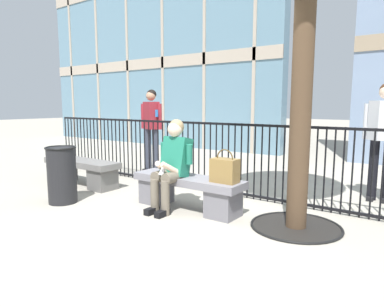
{
  "coord_description": "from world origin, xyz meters",
  "views": [
    {
      "loc": [
        2.72,
        -3.63,
        1.41
      ],
      "look_at": [
        0.0,
        0.1,
        0.75
      ],
      "focal_mm": 32.32,
      "sensor_mm": 36.0,
      "label": 1
    }
  ],
  "objects_px": {
    "stone_bench": "(188,189)",
    "stone_bench_far": "(82,170)",
    "trash_can": "(62,174)",
    "bystander_at_railing": "(151,124)",
    "bystander_further_back": "(384,133)",
    "seated_person_with_phone": "(172,162)",
    "handbag_on_bench": "(225,170)"
  },
  "relations": [
    {
      "from": "bystander_at_railing",
      "to": "trash_can",
      "type": "bearing_deg",
      "value": -77.44
    },
    {
      "from": "stone_bench",
      "to": "seated_person_with_phone",
      "type": "distance_m",
      "value": 0.43
    },
    {
      "from": "seated_person_with_phone",
      "to": "trash_can",
      "type": "distance_m",
      "value": 1.65
    },
    {
      "from": "bystander_further_back",
      "to": "stone_bench_far",
      "type": "distance_m",
      "value": 4.85
    },
    {
      "from": "stone_bench",
      "to": "trash_can",
      "type": "bearing_deg",
      "value": -153.69
    },
    {
      "from": "bystander_further_back",
      "to": "stone_bench_far",
      "type": "relative_size",
      "value": 1.07
    },
    {
      "from": "seated_person_with_phone",
      "to": "stone_bench_far",
      "type": "height_order",
      "value": "seated_person_with_phone"
    },
    {
      "from": "handbag_on_bench",
      "to": "trash_can",
      "type": "distance_m",
      "value": 2.37
    },
    {
      "from": "stone_bench",
      "to": "trash_can",
      "type": "height_order",
      "value": "trash_can"
    },
    {
      "from": "bystander_at_railing",
      "to": "trash_can",
      "type": "xyz_separation_m",
      "value": [
        0.55,
        -2.49,
        -0.58
      ]
    },
    {
      "from": "stone_bench_far",
      "to": "trash_can",
      "type": "xyz_separation_m",
      "value": [
        0.7,
        -0.84,
        0.15
      ]
    },
    {
      "from": "handbag_on_bench",
      "to": "seated_person_with_phone",
      "type": "bearing_deg",
      "value": -170.9
    },
    {
      "from": "stone_bench",
      "to": "trash_can",
      "type": "xyz_separation_m",
      "value": [
        -1.64,
        -0.81,
        0.15
      ]
    },
    {
      "from": "stone_bench",
      "to": "bystander_at_railing",
      "type": "distance_m",
      "value": 2.86
    },
    {
      "from": "handbag_on_bench",
      "to": "trash_can",
      "type": "relative_size",
      "value": 0.51
    },
    {
      "from": "bystander_further_back",
      "to": "seated_person_with_phone",
      "type": "bearing_deg",
      "value": -135.84
    },
    {
      "from": "stone_bench",
      "to": "stone_bench_far",
      "type": "height_order",
      "value": "same"
    },
    {
      "from": "trash_can",
      "to": "stone_bench",
      "type": "bearing_deg",
      "value": 26.31
    },
    {
      "from": "bystander_further_back",
      "to": "trash_can",
      "type": "xyz_separation_m",
      "value": [
        -3.67,
        -2.81,
        -0.58
      ]
    },
    {
      "from": "bystander_at_railing",
      "to": "bystander_further_back",
      "type": "height_order",
      "value": "same"
    },
    {
      "from": "stone_bench_far",
      "to": "trash_can",
      "type": "height_order",
      "value": "trash_can"
    },
    {
      "from": "stone_bench",
      "to": "bystander_further_back",
      "type": "bearing_deg",
      "value": 44.56
    },
    {
      "from": "stone_bench",
      "to": "handbag_on_bench",
      "type": "distance_m",
      "value": 0.67
    },
    {
      "from": "seated_person_with_phone",
      "to": "bystander_at_railing",
      "type": "height_order",
      "value": "bystander_at_railing"
    },
    {
      "from": "seated_person_with_phone",
      "to": "bystander_further_back",
      "type": "distance_m",
      "value": 3.07
    },
    {
      "from": "handbag_on_bench",
      "to": "stone_bench_far",
      "type": "bearing_deg",
      "value": 179.25
    },
    {
      "from": "stone_bench",
      "to": "trash_can",
      "type": "distance_m",
      "value": 1.84
    },
    {
      "from": "handbag_on_bench",
      "to": "stone_bench_far",
      "type": "xyz_separation_m",
      "value": [
        -2.92,
        0.04,
        -0.33
      ]
    },
    {
      "from": "stone_bench",
      "to": "trash_can",
      "type": "relative_size",
      "value": 1.96
    },
    {
      "from": "seated_person_with_phone",
      "to": "bystander_further_back",
      "type": "relative_size",
      "value": 0.71
    },
    {
      "from": "seated_person_with_phone",
      "to": "stone_bench_far",
      "type": "distance_m",
      "value": 2.22
    },
    {
      "from": "handbag_on_bench",
      "to": "trash_can",
      "type": "height_order",
      "value": "handbag_on_bench"
    }
  ]
}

